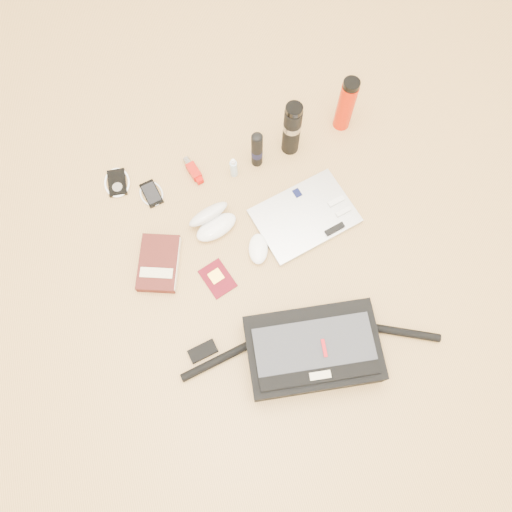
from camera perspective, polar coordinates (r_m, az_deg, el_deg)
The scene contains 14 objects.
ground at distance 1.71m, azimuth 1.34°, elevation -1.78°, with size 4.00×4.00×0.00m, color #B5894B.
messenger_bag at distance 1.60m, azimuth 6.42°, elevation -10.64°, with size 0.85×0.30×0.12m.
laptop at distance 1.78m, azimuth 5.64°, elevation 4.53°, with size 0.39×0.31×0.03m.
book at distance 1.73m, azimuth -11.01°, elevation -0.82°, with size 0.19×0.23×0.04m.
passport at distance 1.70m, azimuth -4.43°, elevation -2.57°, with size 0.12×0.14×0.01m.
mouse at distance 1.72m, azimuth 0.26°, elevation 0.83°, with size 0.09×0.13×0.04m.
sunglasses_case at distance 1.75m, azimuth -5.00°, elevation 4.02°, with size 0.19×0.17×0.09m.
ipod at distance 1.90m, azimuth -15.59°, elevation 8.08°, with size 0.10×0.11×0.01m.
phone at distance 1.85m, azimuth -11.87°, elevation 7.00°, with size 0.10×0.11×0.01m.
inhaler at distance 1.86m, azimuth -7.18°, elevation 9.68°, with size 0.06×0.12×0.03m.
spray_bottle at distance 1.82m, azimuth -2.57°, elevation 10.01°, with size 0.03×0.03×0.10m.
aerosol_can at distance 1.81m, azimuth 0.11°, elevation 12.08°, with size 0.04×0.04×0.18m.
thermos_black at distance 1.82m, azimuth 4.12°, elevation 14.31°, with size 0.07×0.07×0.25m.
thermos_red at distance 1.90m, azimuth 10.25°, elevation 16.66°, with size 0.08×0.08×0.24m.
Camera 1 is at (-0.18, -0.49, 1.63)m, focal length 35.00 mm.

